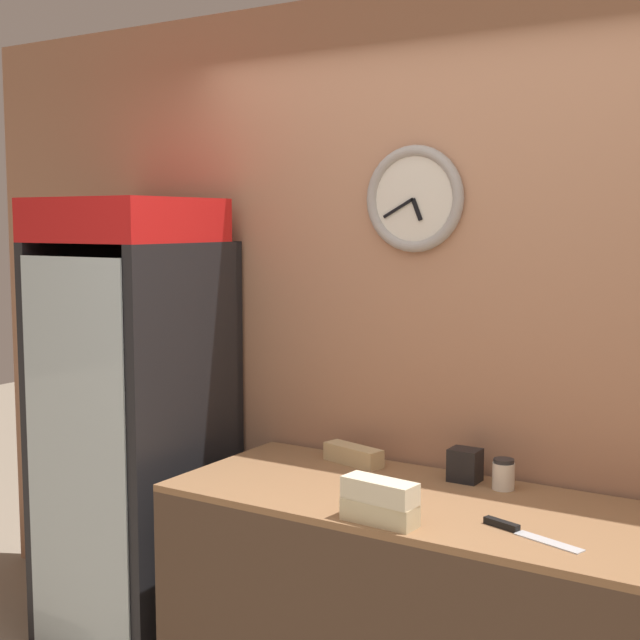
# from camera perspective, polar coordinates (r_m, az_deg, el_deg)

# --- Properties ---
(wall_back) EXTENTS (5.20, 0.10, 2.70)m
(wall_back) POSITION_cam_1_polar(r_m,az_deg,el_deg) (3.39, 10.01, -1.59)
(wall_back) COLOR #AD7A5B
(wall_back) RESTS_ON ground_plane
(prep_counter) EXTENTS (1.82, 0.74, 0.87)m
(prep_counter) POSITION_cam_1_polar(r_m,az_deg,el_deg) (3.28, 6.80, -18.62)
(prep_counter) COLOR #4C3828
(prep_counter) RESTS_ON ground_plane
(beverage_cooler) EXTENTS (0.65, 0.68, 1.91)m
(beverage_cooler) POSITION_cam_1_polar(r_m,az_deg,el_deg) (3.91, -11.36, -5.32)
(beverage_cooler) COLOR black
(beverage_cooler) RESTS_ON ground_plane
(sandwich_stack_bottom) EXTENTS (0.25, 0.10, 0.07)m
(sandwich_stack_bottom) POSITION_cam_1_polar(r_m,az_deg,el_deg) (2.86, 3.84, -12.18)
(sandwich_stack_bottom) COLOR beige
(sandwich_stack_bottom) RESTS_ON prep_counter
(sandwich_stack_middle) EXTENTS (0.25, 0.11, 0.07)m
(sandwich_stack_middle) POSITION_cam_1_polar(r_m,az_deg,el_deg) (2.84, 3.85, -10.84)
(sandwich_stack_middle) COLOR beige
(sandwich_stack_middle) RESTS_ON sandwich_stack_bottom
(sandwich_flat_left) EXTENTS (0.27, 0.14, 0.07)m
(sandwich_flat_left) POSITION_cam_1_polar(r_m,az_deg,el_deg) (3.52, 2.15, -8.62)
(sandwich_flat_left) COLOR tan
(sandwich_flat_left) RESTS_ON prep_counter
(chefs_knife) EXTENTS (0.34, 0.13, 0.02)m
(chefs_knife) POSITION_cam_1_polar(r_m,az_deg,el_deg) (2.85, 12.55, -13.00)
(chefs_knife) COLOR silver
(chefs_knife) RESTS_ON prep_counter
(condiment_jar) EXTENTS (0.08, 0.08, 0.11)m
(condiment_jar) POSITION_cam_1_polar(r_m,az_deg,el_deg) (3.26, 11.66, -9.65)
(condiment_jar) COLOR silver
(condiment_jar) RESTS_ON prep_counter
(napkin_dispenser) EXTENTS (0.11, 0.09, 0.12)m
(napkin_dispenser) POSITION_cam_1_polar(r_m,az_deg,el_deg) (3.33, 9.26, -9.15)
(napkin_dispenser) COLOR black
(napkin_dispenser) RESTS_ON prep_counter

